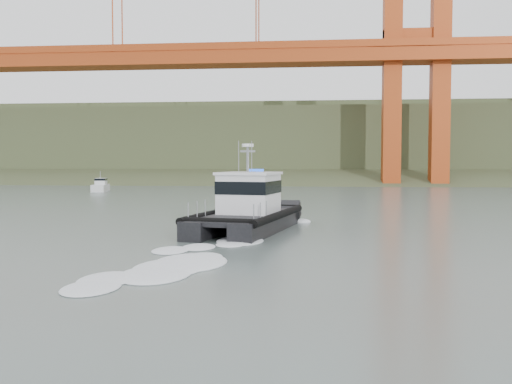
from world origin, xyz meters
TOP-DOWN VIEW (x-y plane):
  - ground at (0.00, 0.00)m, footprint 400.00×400.00m
  - headlands at (0.00, 125.50)m, footprint 500.00×105.36m
  - patrol_boat at (0.81, 9.74)m, footprint 6.16×11.83m
  - motorboat at (-25.03, 52.86)m, footprint 2.73×5.51m

SIDE VIEW (x-z plane):
  - ground at x=0.00m, z-range 0.00..0.00m
  - motorboat at x=-25.03m, z-range -0.73..2.17m
  - patrol_boat at x=0.81m, z-range -1.36..4.10m
  - headlands at x=0.00m, z-range -6.52..20.61m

